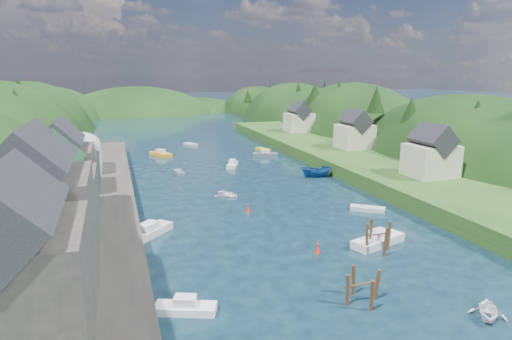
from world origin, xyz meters
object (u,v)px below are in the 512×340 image
object	(u,v)px
piling_cluster_near	(362,290)
channel_buoy_near	(317,249)
channel_buoy_far	(248,208)
piling_cluster_far	(378,239)

from	to	relation	value
piling_cluster_near	channel_buoy_near	bearing A→B (deg)	84.74
piling_cluster_near	channel_buoy_near	world-z (taller)	piling_cluster_near
piling_cluster_near	channel_buoy_near	distance (m)	10.12
piling_cluster_near	channel_buoy_far	size ratio (longest dim) A/B	3.02
piling_cluster_far	channel_buoy_far	distance (m)	19.13
channel_buoy_near	piling_cluster_far	bearing A→B (deg)	-14.64
channel_buoy_near	piling_cluster_near	bearing A→B (deg)	-95.26
piling_cluster_far	channel_buoy_near	distance (m)	6.48
channel_buoy_far	piling_cluster_far	bearing A→B (deg)	-61.40
piling_cluster_near	channel_buoy_far	distance (m)	25.30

